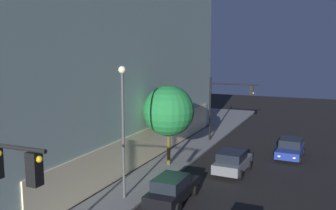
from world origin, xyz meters
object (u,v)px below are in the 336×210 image
sidewalk_tree (169,111)px  car_blue (290,148)px  modern_building (3,37)px  traffic_light_far_corner (225,100)px  street_lamp_sidewalk (123,116)px  car_grey (233,162)px  car_black (172,189)px

sidewalk_tree → car_blue: bearing=-53.2°
modern_building → car_blue: 28.09m
modern_building → car_blue: modern_building is taller
traffic_light_far_corner → street_lamp_sidewalk: (-16.06, 1.80, 0.87)m
street_lamp_sidewalk → car_blue: 16.24m
street_lamp_sidewalk → sidewalk_tree: bearing=1.6°
car_grey → street_lamp_sidewalk: bearing=147.9°
street_lamp_sidewalk → car_grey: street_lamp_sidewalk is taller
street_lamp_sidewalk → car_black: (0.87, -2.75, -4.28)m
street_lamp_sidewalk → car_black: size_ratio=1.70×
modern_building → car_grey: size_ratio=7.48×
car_grey → sidewalk_tree: bearing=94.9°
sidewalk_tree → car_grey: bearing=-85.1°
street_lamp_sidewalk → modern_building: bearing=65.6°
street_lamp_sidewalk → car_blue: bearing=-31.5°
sidewalk_tree → car_black: size_ratio=1.33×
modern_building → traffic_light_far_corner: size_ratio=5.18×
car_black → car_grey: 6.93m
sidewalk_tree → car_grey: 6.04m
traffic_light_far_corner → car_blue: (-2.71, -6.37, -3.44)m
traffic_light_far_corner → car_blue: bearing=-113.0°
traffic_light_far_corner → street_lamp_sidewalk: size_ratio=0.78×
modern_building → street_lamp_sidewalk: bearing=-114.4°
sidewalk_tree → car_black: bearing=-154.7°
car_black → car_grey: bearing=-16.4°
modern_building → sidewalk_tree: (-0.95, -17.57, -5.80)m
traffic_light_far_corner → car_grey: 9.63m
car_black → car_blue: (12.49, -5.43, -0.03)m
traffic_light_far_corner → street_lamp_sidewalk: bearing=173.6°
sidewalk_tree → traffic_light_far_corner: bearing=-12.6°
modern_building → sidewalk_tree: 18.53m
car_grey → modern_building: bearing=88.6°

